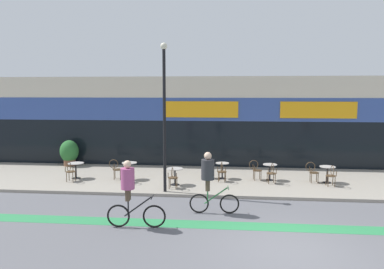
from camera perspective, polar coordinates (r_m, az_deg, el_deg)
The scene contains 24 objects.
ground_plane at distance 10.34m, azimuth 14.28°, elevation -16.72°, with size 120.00×120.00×0.00m, color #5B5B60.
sidewalk_slab at distance 17.18m, azimuth 10.68°, elevation -6.96°, with size 40.00×5.50×0.12m, color gray.
storefront_facade at distance 21.46m, azimuth 9.73°, elevation 2.10°, with size 40.00×4.06×4.82m.
bike_lane_stripe at distance 11.84m, azimuth 13.08°, elevation -13.60°, with size 36.00×0.70×0.01m, color #2D844C.
bistro_table_0 at distance 17.77m, azimuth -17.29°, elevation -4.80°, with size 0.72×0.72×0.72m.
bistro_table_1 at distance 17.03m, azimuth -9.51°, elevation -4.97°, with size 0.67×0.67×0.77m.
bistro_table_2 at distance 15.85m, azimuth -2.62°, elevation -5.90°, with size 0.69×0.69×0.71m.
bistro_table_3 at distance 17.00m, azimuth 4.64°, elevation -5.04°, with size 0.61×0.61×0.73m.
bistro_table_4 at distance 16.99m, azimuth 11.79°, elevation -5.17°, with size 0.62×0.62×0.72m.
bistro_table_5 at distance 17.21m, azimuth 19.93°, elevation -5.28°, with size 0.67×0.67×0.72m.
cafe_chair_0_near at distance 17.21m, azimuth -18.09°, elevation -5.19°, with size 0.42×0.58×0.90m.
cafe_chair_1_near at distance 16.45m, azimuth -10.04°, elevation -5.50°, with size 0.45×0.60×0.90m.
cafe_chair_1_side at distance 17.20m, azimuth -11.53°, elevation -5.00°, with size 0.60×0.46×0.90m.
cafe_chair_2_near at distance 15.25m, azimuth -2.96°, elevation -6.37°, with size 0.40×0.58×0.90m.
cafe_chair_3_near at distance 16.39m, azimuth 4.57°, elevation -5.46°, with size 0.44×0.59×0.90m.
cafe_chair_3_side at distance 17.03m, azimuth 2.52°, elevation -4.99°, with size 0.58×0.41×0.90m.
cafe_chair_4_near at distance 16.39m, azimuth 12.06°, elevation -5.59°, with size 0.45×0.60×0.90m.
cafe_chair_4_side at distance 16.93m, azimuth 9.68°, elevation -5.14°, with size 0.60×0.45×0.90m.
cafe_chair_5_near at distance 16.62m, azimuth 20.47°, elevation -5.69°, with size 0.42×0.58×0.90m.
cafe_chair_5_side at distance 17.07m, azimuth 17.89°, elevation -5.28°, with size 0.58×0.40×0.90m.
planter_pot at distance 20.88m, azimuth -18.19°, elevation -2.61°, with size 0.97×0.97×1.36m.
lamp_post at distance 14.46m, azimuth -4.24°, elevation 4.03°, with size 0.26×0.26×5.76m.
cyclist_0 at distance 11.35m, azimuth -9.38°, elevation -8.38°, with size 1.78×0.50×2.04m.
cyclist_1 at distance 12.48m, azimuth 2.65°, elevation -6.57°, with size 1.66×0.50×2.07m.
Camera 1 is at (-1.52, -9.39, 4.06)m, focal length 35.00 mm.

